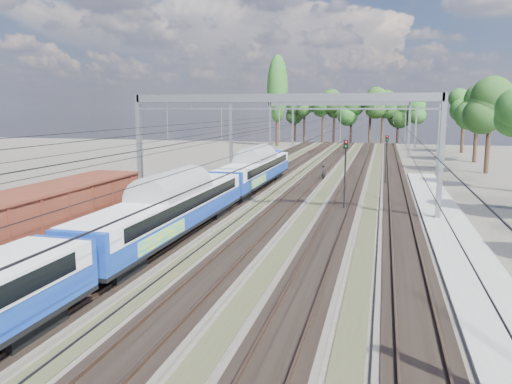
% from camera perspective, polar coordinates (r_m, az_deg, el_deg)
% --- Properties ---
extents(track_bed, '(21.00, 130.00, 0.34)m').
position_cam_1_polar(track_bed, '(52.77, 5.92, 0.95)').
color(track_bed, '#47423A').
rests_on(track_bed, ground).
extents(platform, '(3.00, 70.00, 0.30)m').
position_cam_1_polar(platform, '(28.10, 22.98, -7.32)').
color(platform, gray).
rests_on(platform, ground).
extents(catenary, '(25.65, 130.00, 9.00)m').
position_cam_1_polar(catenary, '(59.78, 7.44, 7.99)').
color(catenary, gray).
rests_on(catenary, ground).
extents(tree_belt, '(38.47, 101.40, 12.14)m').
position_cam_1_polar(tree_belt, '(100.69, 13.92, 9.22)').
color(tree_belt, black).
rests_on(tree_belt, ground).
extents(poplar, '(4.40, 4.40, 19.04)m').
position_cam_1_polar(poplar, '(107.01, 2.47, 11.65)').
color(poplar, black).
rests_on(poplar, ground).
extents(emu_train, '(2.85, 60.27, 4.16)m').
position_cam_1_polar(emu_train, '(29.72, -9.90, -1.24)').
color(emu_train, black).
rests_on(emu_train, ground).
extents(freight_boxcar, '(3.06, 14.76, 3.81)m').
position_cam_1_polar(freight_boxcar, '(27.67, -22.90, -2.93)').
color(freight_boxcar, black).
rests_on(freight_boxcar, ground).
extents(worker, '(0.62, 0.76, 1.80)m').
position_cam_1_polar(worker, '(55.68, 7.74, 2.20)').
color(worker, black).
rests_on(worker, ground).
extents(signal_near, '(0.36, 0.33, 5.55)m').
position_cam_1_polar(signal_near, '(39.23, 10.17, 2.91)').
color(signal_near, black).
rests_on(signal_near, ground).
extents(signal_far, '(0.37, 0.34, 5.16)m').
position_cam_1_polar(signal_far, '(53.95, 14.70, 4.26)').
color(signal_far, black).
rests_on(signal_far, ground).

